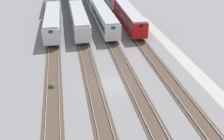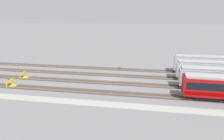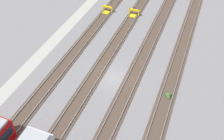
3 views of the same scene
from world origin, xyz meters
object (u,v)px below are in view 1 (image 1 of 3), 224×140
subway_car_back_row_leftmost (104,18)px  weed_clump (52,86)px  subway_car_front_row_centre (79,19)px  subway_car_back_row_centre (129,17)px  subway_car_front_row_leftmost (53,21)px

subway_car_back_row_leftmost → weed_clump: bearing=154.2°
subway_car_front_row_centre → subway_car_back_row_leftmost: bearing=-90.0°
subway_car_back_row_leftmost → weed_clump: subway_car_back_row_leftmost is taller
subway_car_back_row_centre → weed_clump: subway_car_back_row_centre is taller
subway_car_front_row_leftmost → subway_car_front_row_centre: size_ratio=1.00×
subway_car_front_row_leftmost → weed_clump: size_ratio=19.62×
subway_car_front_row_centre → subway_car_back_row_leftmost: (-0.00, -4.96, 0.00)m
weed_clump → subway_car_back_row_centre: bearing=-35.8°
subway_car_front_row_leftmost → subway_car_front_row_centre: bearing=-90.0°
subway_car_front_row_centre → weed_clump: subway_car_front_row_centre is taller
subway_car_back_row_centre → weed_clump: (-20.91, 15.10, -1.80)m
subway_car_back_row_leftmost → subway_car_front_row_centre: bearing=90.0°
subway_car_back_row_leftmost → weed_clump: 23.30m
subway_car_front_row_leftmost → subway_car_back_row_leftmost: 9.94m
subway_car_back_row_centre → subway_car_front_row_centre: bearing=90.0°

